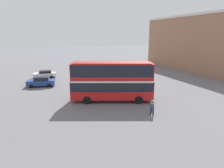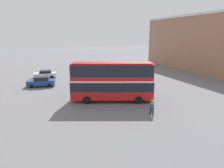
# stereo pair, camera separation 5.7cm
# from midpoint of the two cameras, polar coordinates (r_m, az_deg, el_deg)

# --- Properties ---
(ground_plane) EXTENTS (240.00, 240.00, 0.00)m
(ground_plane) POSITION_cam_midpoint_polar(r_m,az_deg,el_deg) (25.71, 0.35, -4.68)
(ground_plane) COLOR slate
(building_row_right) EXTENTS (10.04, 37.02, 12.63)m
(building_row_right) POSITION_cam_midpoint_polar(r_m,az_deg,el_deg) (50.31, 26.65, 10.33)
(building_row_right) COLOR #9E7056
(building_row_right) RESTS_ON ground_plane
(double_decker_bus) EXTENTS (10.29, 5.99, 4.93)m
(double_decker_bus) POSITION_cam_midpoint_polar(r_m,az_deg,el_deg) (24.72, -0.06, 1.34)
(double_decker_bus) COLOR red
(double_decker_bus) RESTS_ON ground_plane
(pedestrian_foreground) EXTENTS (0.57, 0.57, 1.65)m
(pedestrian_foreground) POSITION_cam_midpoint_polar(r_m,az_deg,el_deg) (21.26, 11.36, -6.12)
(pedestrian_foreground) COLOR #232328
(pedestrian_foreground) RESTS_ON ground_plane
(parked_car_kerb_near) EXTENTS (4.63, 2.81, 1.61)m
(parked_car_kerb_near) POSITION_cam_midpoint_polar(r_m,az_deg,el_deg) (43.74, 4.91, 4.13)
(parked_car_kerb_near) COLOR maroon
(parked_car_kerb_near) RESTS_ON ground_plane
(parked_car_kerb_far) EXTENTS (4.55, 2.68, 1.63)m
(parked_car_kerb_far) POSITION_cam_midpoint_polar(r_m,az_deg,el_deg) (34.36, -19.64, 0.67)
(parked_car_kerb_far) COLOR navy
(parked_car_kerb_far) RESTS_ON ground_plane
(parked_car_side_street) EXTENTS (4.32, 2.29, 1.48)m
(parked_car_side_street) POSITION_cam_midpoint_polar(r_m,az_deg,el_deg) (40.91, -18.70, 2.68)
(parked_car_side_street) COLOR silver
(parked_car_side_street) RESTS_ON ground_plane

